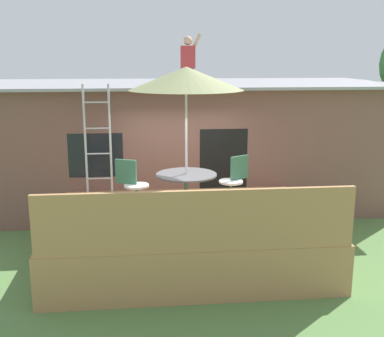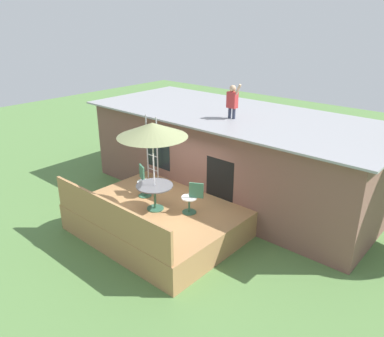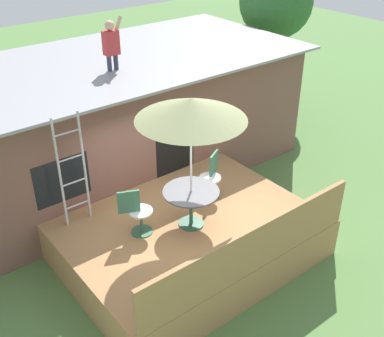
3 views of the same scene
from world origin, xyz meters
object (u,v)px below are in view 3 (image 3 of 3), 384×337
Objects in this scene: patio_umbrella at (191,109)px; patio_chair_left at (137,212)px; backyard_tree at (276,3)px; person_figure at (111,42)px; patio_table at (191,198)px; patio_chair_right at (211,176)px; step_ladder at (72,170)px.

patio_chair_left is at bearing 156.24° from patio_umbrella.
backyard_tree reaches higher than patio_chair_left.
patio_umbrella is 3.16m from person_figure.
patio_chair_left is (-1.26, -2.71, -2.26)m from person_figure.
patio_chair_right is (0.93, 0.52, -0.13)m from patio_table.
patio_chair_right reaches higher than patio_table.
patio_chair_left is (-0.93, 0.41, -0.13)m from patio_table.
person_figure is 3.75m from patio_chair_left.
patio_chair_right is (2.52, -0.90, -0.64)m from step_ladder.
patio_table is at bearing -96.16° from person_figure.
patio_umbrella is at bearing 0.00° from patio_chair_left.
patio_table is 1.02m from patio_chair_left.
person_figure is at bearing 41.23° from step_ladder.
step_ladder is (-1.60, 1.43, -1.25)m from patio_umbrella.
backyard_tree reaches higher than patio_umbrella.
patio_table is 0.94× the size of person_figure.
step_ladder is 0.50× the size of backyard_tree.
backyard_tree is at bearing -175.15° from patio_chair_right.
person_figure is at bearing -106.57° from patio_chair_right.
person_figure reaches higher than patio_chair_right.
patio_chair_left reaches higher than patio_table.
backyard_tree is (6.44, 1.37, -0.23)m from person_figure.
patio_chair_right is 0.21× the size of backyard_tree.
patio_umbrella reaches higher than patio_table.
patio_chair_left is at bearing 156.24° from patio_table.
person_figure is 3.49m from patio_chair_right.
person_figure is at bearing 83.84° from patio_umbrella.
patio_umbrella is 2.14m from patio_chair_left.
backyard_tree is at bearing 51.70° from patio_chair_left.
patio_chair_left is at bearing -152.06° from backyard_tree.
patio_umbrella is 0.57× the size of backyard_tree.
patio_table is at bearing -146.45° from backyard_tree.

